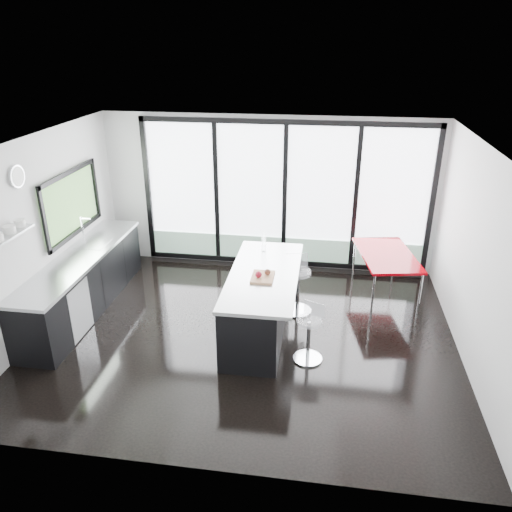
% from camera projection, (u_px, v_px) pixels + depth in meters
% --- Properties ---
extents(floor, '(6.00, 5.00, 0.00)m').
position_uv_depth(floor, '(246.00, 335.00, 7.33)').
color(floor, black).
rests_on(floor, ground).
extents(ceiling, '(6.00, 5.00, 0.00)m').
position_uv_depth(ceiling, '(244.00, 144.00, 6.18)').
color(ceiling, white).
rests_on(ceiling, wall_back).
extents(wall_back, '(6.00, 0.09, 2.80)m').
position_uv_depth(wall_back, '(283.00, 202.00, 9.00)').
color(wall_back, silver).
rests_on(wall_back, ground).
extents(wall_front, '(6.00, 0.00, 2.80)m').
position_uv_depth(wall_front, '(199.00, 355.00, 4.50)').
color(wall_front, silver).
rests_on(wall_front, ground).
extents(wall_left, '(0.26, 5.00, 2.80)m').
position_uv_depth(wall_left, '(49.00, 219.00, 7.34)').
color(wall_left, silver).
rests_on(wall_left, ground).
extents(wall_right, '(0.00, 5.00, 2.80)m').
position_uv_depth(wall_right, '(477.00, 261.00, 6.35)').
color(wall_right, silver).
rests_on(wall_right, ground).
extents(counter_cabinets, '(0.69, 3.24, 1.36)m').
position_uv_depth(counter_cabinets, '(83.00, 283.00, 7.86)').
color(counter_cabinets, black).
rests_on(counter_cabinets, floor).
extents(island, '(0.99, 2.32, 1.23)m').
position_uv_depth(island, '(259.00, 301.00, 7.27)').
color(island, black).
rests_on(island, floor).
extents(bar_stool_near, '(0.53, 0.53, 0.63)m').
position_uv_depth(bar_stool_near, '(308.00, 340.00, 6.66)').
color(bar_stool_near, silver).
rests_on(bar_stool_near, floor).
extents(bar_stool_far, '(0.56, 0.56, 0.73)m').
position_uv_depth(bar_stool_far, '(298.00, 291.00, 7.81)').
color(bar_stool_far, silver).
rests_on(bar_stool_far, floor).
extents(red_table, '(1.08, 1.58, 0.78)m').
position_uv_depth(red_table, '(384.00, 275.00, 8.26)').
color(red_table, '#8B0008').
rests_on(red_table, floor).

